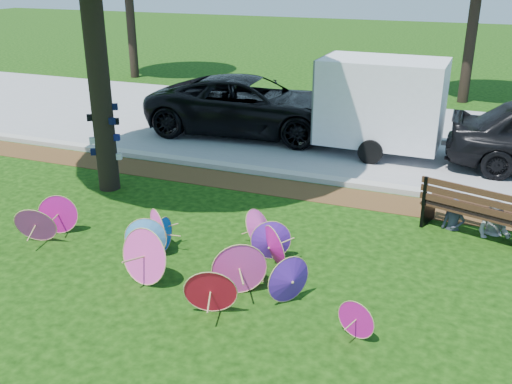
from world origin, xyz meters
TOP-DOWN VIEW (x-y plane):
  - ground at (0.00, 0.00)m, footprint 90.00×90.00m
  - mulch_strip at (0.00, 4.50)m, footprint 90.00×1.00m
  - curb at (0.00, 5.20)m, footprint 90.00×0.30m
  - street at (0.00, 9.35)m, footprint 90.00×8.00m
  - parasol_pile at (-0.11, 0.63)m, footprint 6.40×2.79m
  - black_van at (-2.14, 8.25)m, footprint 5.96×3.15m
  - cargo_trailer at (1.59, 7.77)m, footprint 3.00×1.94m
  - park_bench at (4.05, 3.65)m, footprint 2.00×1.22m
  - person_left at (3.70, 3.70)m, footprint 0.42×0.28m
  - person_right at (4.40, 3.70)m, footprint 0.75×0.67m

SIDE VIEW (x-z plane):
  - ground at x=0.00m, z-range 0.00..0.00m
  - mulch_strip at x=0.00m, z-range 0.00..0.01m
  - street at x=0.00m, z-range 0.00..0.01m
  - curb at x=0.00m, z-range 0.00..0.12m
  - parasol_pile at x=-0.11m, z-range -0.08..0.81m
  - park_bench at x=4.05m, z-range 0.00..0.98m
  - person_left at x=3.70m, z-range 0.00..1.12m
  - person_right at x=4.40m, z-range 0.00..1.26m
  - black_van at x=-2.14m, z-range 0.00..1.60m
  - cargo_trailer at x=1.59m, z-range 0.00..2.68m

